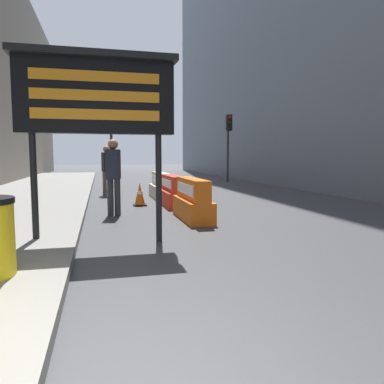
{
  "coord_description": "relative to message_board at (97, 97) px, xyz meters",
  "views": [
    {
      "loc": [
        0.37,
        -1.92,
        1.42
      ],
      "look_at": [
        1.93,
        4.46,
        0.78
      ],
      "focal_mm": 35.0,
      "sensor_mm": 36.0,
      "label": 1
    }
  ],
  "objects": [
    {
      "name": "jersey_barrier_orange_far",
      "position": [
        2.02,
        1.97,
        -1.93
      ],
      "size": [
        0.54,
        1.89,
        0.92
      ],
      "color": "orange",
      "rests_on": "ground_plane"
    },
    {
      "name": "message_board",
      "position": [
        0.0,
        0.0,
        0.0
      ],
      "size": [
        2.51,
        0.36,
        3.0
      ],
      "color": "black",
      "rests_on": "ground_plane"
    },
    {
      "name": "traffic_light_near_curb",
      "position": [
        0.53,
        10.75,
        0.36
      ],
      "size": [
        0.28,
        0.44,
        3.7
      ],
      "color": "#2D2D30",
      "rests_on": "ground_plane"
    },
    {
      "name": "traffic_cone_near",
      "position": [
        1.1,
        4.54,
        -2.01
      ],
      "size": [
        0.37,
        0.37,
        0.66
      ],
      "color": "black",
      "rests_on": "ground_plane"
    },
    {
      "name": "pedestrian_passerby",
      "position": [
        0.33,
        2.93,
        -1.26
      ],
      "size": [
        0.37,
        0.52,
        1.81
      ],
      "rotation": [
        0.0,
        0.0,
        1.38
      ],
      "color": "#333338",
      "rests_on": "ground_plane"
    },
    {
      "name": "jersey_barrier_red_striped",
      "position": [
        2.02,
        4.29,
        -1.95
      ],
      "size": [
        0.58,
        1.79,
        0.86
      ],
      "color": "red",
      "rests_on": "ground_plane"
    },
    {
      "name": "pedestrian_worker",
      "position": [
        0.25,
        7.65,
        -1.28
      ],
      "size": [
        0.36,
        0.51,
        1.78
      ],
      "rotation": [
        0.0,
        0.0,
        4.89
      ],
      "color": "#514C42",
      "rests_on": "ground_plane"
    },
    {
      "name": "traffic_light_far_side",
      "position": [
        6.75,
        13.08,
        0.28
      ],
      "size": [
        0.28,
        0.45,
        3.59
      ],
      "color": "#2D2D30",
      "rests_on": "ground_plane"
    },
    {
      "name": "jersey_barrier_cream",
      "position": [
        2.02,
        6.46,
        -1.96
      ],
      "size": [
        0.59,
        1.89,
        0.85
      ],
      "color": "beige",
      "rests_on": "ground_plane"
    }
  ]
}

